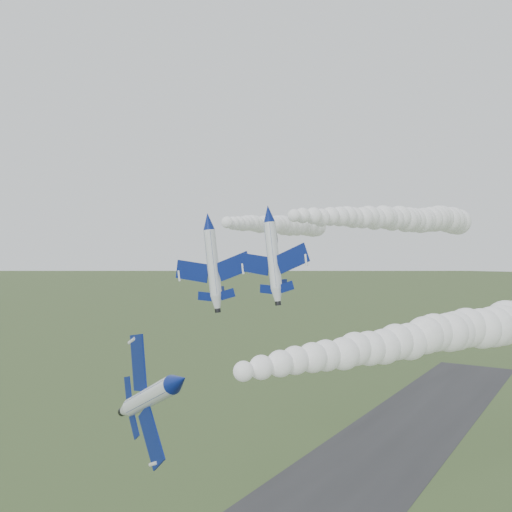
% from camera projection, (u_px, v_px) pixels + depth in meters
% --- Properties ---
extents(jet_lead, '(8.00, 13.61, 10.70)m').
position_uv_depth(jet_lead, '(178.00, 381.00, 45.38)').
color(jet_lead, white).
extents(smoke_trail_jet_lead, '(28.52, 57.23, 5.92)m').
position_uv_depth(smoke_trail_jet_lead, '(452.00, 331.00, 63.09)').
color(smoke_trail_jet_lead, white).
extents(jet_pair_left, '(11.90, 14.16, 3.57)m').
position_uv_depth(jet_pair_left, '(208.00, 221.00, 80.20)').
color(jet_pair_left, white).
extents(smoke_trail_jet_pair_left, '(13.69, 58.30, 4.64)m').
position_uv_depth(smoke_trail_jet_pair_left, '(283.00, 225.00, 111.08)').
color(smoke_trail_jet_pair_left, white).
extents(jet_pair_right, '(10.90, 13.07, 3.36)m').
position_uv_depth(jet_pair_right, '(268.00, 213.00, 73.64)').
color(jet_pair_right, white).
extents(smoke_trail_jet_pair_right, '(13.96, 72.76, 5.91)m').
position_uv_depth(smoke_trail_jet_pair_right, '(396.00, 218.00, 104.38)').
color(smoke_trail_jet_pair_right, white).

